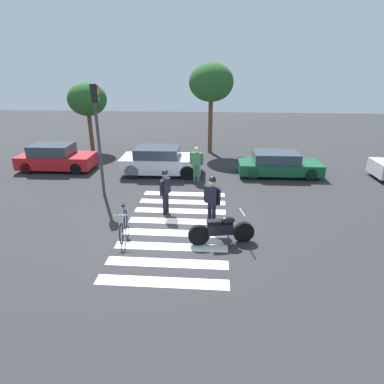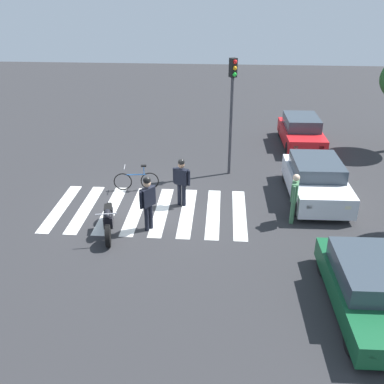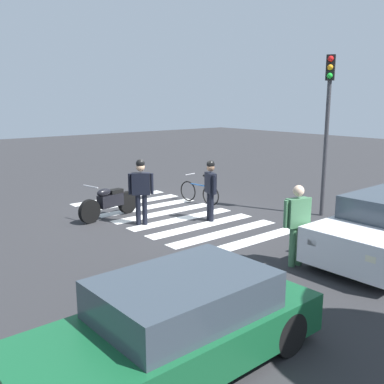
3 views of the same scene
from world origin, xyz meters
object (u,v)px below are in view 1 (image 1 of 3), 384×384
Objects in this scene: officer_by_motorcycle at (165,189)px; pedestrian_bystander at (196,162)px; officer_on_foot at (212,197)px; car_white_van at (161,161)px; leaning_bicycle at (123,225)px; car_red_convertible at (56,158)px; car_green_compact at (278,164)px; police_motorcycle at (221,230)px; traffic_light_pole at (97,124)px.

officer_by_motorcycle is 1.02× the size of pedestrian_bystander.
officer_on_foot reaches higher than car_white_van.
leaning_bicycle is 6.00m from pedestrian_bystander.
car_white_van is (5.77, -0.34, 0.03)m from car_red_convertible.
car_white_van is at bearing -178.27° from car_green_compact.
pedestrian_bystander reaches higher than police_motorcycle.
officer_on_foot reaches higher than officer_by_motorcycle.
leaning_bicycle is 0.41× the size of car_white_van.
officer_on_foot is 6.35m from car_white_van.
pedestrian_bystander is 7.83m from car_red_convertible.
traffic_light_pole reaches higher than leaning_bicycle.
car_red_convertible is at bearing 169.63° from pedestrian_bystander.
car_red_convertible is 0.96× the size of car_white_van.
pedestrian_bystander is 0.41× the size of car_green_compact.
car_red_convertible is at bearing 144.57° from officer_on_foot.
traffic_light_pole is at bearing 151.32° from officer_on_foot.
officer_on_foot is 0.47× the size of car_red_convertible.
car_green_compact is (4.12, 1.25, -0.40)m from pedestrian_bystander.
pedestrian_bystander is at bearing 69.44° from leaning_bicycle.
officer_on_foot reaches higher than police_motorcycle.
police_motorcycle is at bearing -4.83° from leaning_bicycle.
pedestrian_bystander is (2.10, 5.59, 0.61)m from leaning_bicycle.
car_green_compact is 9.05m from traffic_light_pole.
officer_on_foot is 4.71m from pedestrian_bystander.
car_red_convertible is 0.95× the size of car_green_compact.
car_white_van is 0.89× the size of traffic_light_pole.
car_red_convertible is at bearing 179.26° from car_green_compact.
car_white_van is (-0.97, 4.82, -0.32)m from officer_by_motorcycle.
officer_by_motorcycle reaches higher than leaning_bicycle.
police_motorcycle is 7.72m from car_green_compact.
officer_on_foot is at bearing -35.43° from car_red_convertible.
police_motorcycle is 0.51× the size of car_green_compact.
car_red_convertible reaches higher than leaning_bicycle.
officer_on_foot reaches higher than car_green_compact.
leaning_bicycle is at bearing -62.63° from traffic_light_pole.
officer_on_foot is 0.45× the size of car_white_van.
pedestrian_bystander is (0.95, 3.75, -0.02)m from officer_by_motorcycle.
officer_on_foot is 1.07× the size of pedestrian_bystander.
police_motorcycle is at bearing -45.31° from officer_by_motorcycle.
pedestrian_bystander is at bearing 99.89° from officer_on_foot.
officer_on_foot is (2.91, 0.94, 0.70)m from leaning_bicycle.
officer_by_motorcycle is at bearing -78.59° from car_white_van.
officer_by_motorcycle is 4.93m from car_white_van.
police_motorcycle is 1.40m from officer_on_foot.
officer_by_motorcycle is at bearing -29.73° from traffic_light_pole.
car_red_convertible is (-5.60, 6.99, 0.27)m from leaning_bicycle.
officer_by_motorcycle is 4.01m from traffic_light_pole.
pedestrian_bystander is at bearing 27.60° from traffic_light_pole.
car_red_convertible is at bearing 142.58° from officer_by_motorcycle.
car_white_van is (-1.92, 1.07, -0.30)m from pedestrian_bystander.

